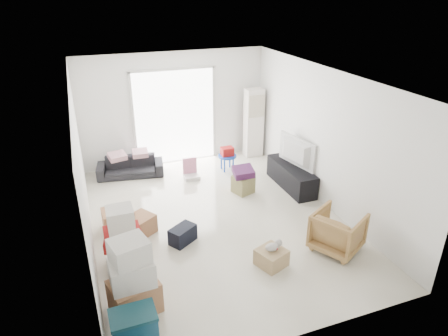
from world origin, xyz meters
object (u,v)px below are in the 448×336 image
at_px(ac_tower, 254,123).
at_px(armchair, 338,230).
at_px(tv_console, 291,176).
at_px(kids_table, 227,154).
at_px(sofa, 130,164).
at_px(ottoman, 243,184).
at_px(wood_crate, 271,257).
at_px(storage_bins, 135,333).
at_px(television, 292,163).

height_order(ac_tower, armchair, ac_tower).
relative_size(tv_console, kids_table, 2.59).
bearing_deg(ac_tower, sofa, -177.30).
distance_m(ottoman, wood_crate, 2.48).
bearing_deg(sofa, kids_table, -3.09).
xyz_separation_m(storage_bins, kids_table, (2.89, 4.54, 0.10)).
relative_size(sofa, ottoman, 3.96).
relative_size(sofa, kids_table, 2.59).
bearing_deg(sofa, wood_crate, -59.03).
bearing_deg(tv_console, ottoman, 173.62).
bearing_deg(storage_bins, armchair, 15.11).
bearing_deg(wood_crate, kids_table, 80.36).
height_order(television, ottoman, television).
height_order(sofa, wood_crate, sofa).
distance_m(television, sofa, 3.71).
bearing_deg(storage_bins, kids_table, 57.52).
relative_size(ac_tower, sofa, 1.17).
xyz_separation_m(ac_tower, television, (0.05, -1.95, -0.30)).
relative_size(sofa, wood_crate, 3.63).
bearing_deg(storage_bins, wood_crate, 22.42).
height_order(armchair, ottoman, armchair).
xyz_separation_m(storage_bins, ottoman, (2.81, 3.36, -0.12)).
bearing_deg(tv_console, wood_crate, -125.22).
bearing_deg(kids_table, sofa, 167.40).
relative_size(ac_tower, armchair, 2.30).
height_order(tv_console, wood_crate, tv_console).
bearing_deg(kids_table, wood_crate, -99.64).
bearing_deg(armchair, kids_table, -19.85).
distance_m(sofa, armchair, 4.97).
distance_m(sofa, kids_table, 2.28).
relative_size(tv_console, television, 1.38).
bearing_deg(ac_tower, armchair, -94.79).
height_order(ac_tower, tv_console, ac_tower).
bearing_deg(armchair, ottoman, -13.47).
height_order(ac_tower, television, ac_tower).
height_order(tv_console, sofa, sofa).
bearing_deg(sofa, ottoman, -28.63).
relative_size(tv_console, sofa, 1.00).
bearing_deg(sofa, storage_bins, -88.06).
distance_m(ottoman, kids_table, 1.20).
height_order(storage_bins, kids_table, storage_bins).
xyz_separation_m(tv_console, wood_crate, (-1.62, -2.30, -0.11)).
bearing_deg(sofa, tv_console, -19.62).
bearing_deg(tv_console, television, 0.00).
bearing_deg(tv_console, kids_table, 127.74).
xyz_separation_m(television, sofa, (-3.23, 1.80, -0.28)).
height_order(kids_table, wood_crate, kids_table).
relative_size(armchair, wood_crate, 1.84).
xyz_separation_m(ac_tower, ottoman, (-1.04, -1.83, -0.69)).
bearing_deg(wood_crate, storage_bins, -157.58).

